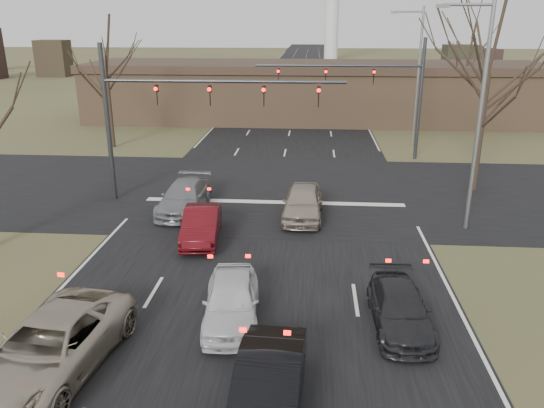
% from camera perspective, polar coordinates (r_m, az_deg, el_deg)
% --- Properties ---
extents(ground, '(360.00, 360.00, 0.00)m').
position_cam_1_polar(ground, '(16.01, -3.25, -15.08)').
color(ground, '#444927').
rests_on(ground, ground).
extents(road_main, '(14.00, 300.00, 0.02)m').
position_cam_1_polar(road_main, '(73.69, 2.90, 12.09)').
color(road_main, black).
rests_on(road_main, ground).
extents(road_cross, '(200.00, 14.00, 0.02)m').
position_cam_1_polar(road_cross, '(29.58, 0.49, 1.44)').
color(road_cross, black).
rests_on(road_cross, ground).
extents(building, '(42.40, 10.40, 5.30)m').
position_cam_1_polar(building, '(51.51, 4.53, 12.00)').
color(building, '#816145').
rests_on(building, ground).
extents(mast_arm_near, '(12.12, 0.24, 8.00)m').
position_cam_1_polar(mast_arm_near, '(27.35, -10.96, 10.53)').
color(mast_arm_near, '#383A3D').
rests_on(mast_arm_near, ground).
extents(mast_arm_far, '(11.12, 0.24, 8.00)m').
position_cam_1_polar(mast_arm_far, '(36.59, 11.34, 12.52)').
color(mast_arm_far, '#383A3D').
rests_on(mast_arm_far, ground).
extents(streetlight_right_near, '(2.34, 0.25, 10.00)m').
position_cam_1_polar(streetlight_right_near, '(24.38, 21.16, 9.82)').
color(streetlight_right_near, gray).
rests_on(streetlight_right_near, ground).
extents(streetlight_right_far, '(2.34, 0.25, 10.00)m').
position_cam_1_polar(streetlight_right_far, '(40.95, 15.23, 13.70)').
color(streetlight_right_far, gray).
rests_on(streetlight_right_far, ground).
extents(tree_right_near, '(6.90, 6.90, 11.50)m').
position_cam_1_polar(tree_right_near, '(30.52, 22.85, 17.53)').
color(tree_right_near, black).
rests_on(tree_right_near, ground).
extents(tree_left_far, '(5.70, 5.70, 9.50)m').
position_cam_1_polar(tree_left_far, '(40.95, -17.68, 15.95)').
color(tree_left_far, black).
rests_on(tree_left_far, ground).
extents(tree_right_far, '(5.40, 5.40, 9.00)m').
position_cam_1_polar(tree_right_far, '(49.92, 20.35, 15.64)').
color(tree_right_far, black).
rests_on(tree_right_far, ground).
extents(car_silver_suv, '(3.30, 5.96, 1.58)m').
position_cam_1_polar(car_silver_suv, '(15.73, -22.69, -13.97)').
color(car_silver_suv, '#A39984').
rests_on(car_silver_suv, ground).
extents(car_white_sedan, '(2.12, 4.39, 1.45)m').
position_cam_1_polar(car_white_sedan, '(16.88, -4.38, -10.27)').
color(car_white_sedan, silver).
rests_on(car_white_sedan, ground).
extents(car_black_hatch, '(1.76, 4.56, 1.48)m').
position_cam_1_polar(car_black_hatch, '(13.33, -0.41, -19.11)').
color(car_black_hatch, black).
rests_on(car_black_hatch, ground).
extents(car_charcoal_sedan, '(1.81, 4.19, 1.20)m').
position_cam_1_polar(car_charcoal_sedan, '(17.08, 13.59, -10.91)').
color(car_charcoal_sedan, black).
rests_on(car_charcoal_sedan, ground).
extents(car_grey_ahead, '(2.15, 5.03, 1.44)m').
position_cam_1_polar(car_grey_ahead, '(26.63, -9.40, 0.76)').
color(car_grey_ahead, gray).
rests_on(car_grey_ahead, ground).
extents(car_red_ahead, '(1.88, 4.34, 1.39)m').
position_cam_1_polar(car_red_ahead, '(23.02, -7.59, -2.19)').
color(car_red_ahead, '#510B11').
rests_on(car_red_ahead, ground).
extents(car_silver_ahead, '(2.00, 4.65, 1.56)m').
position_cam_1_polar(car_silver_ahead, '(25.38, 3.35, 0.21)').
color(car_silver_ahead, '#A19482').
rests_on(car_silver_ahead, ground).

